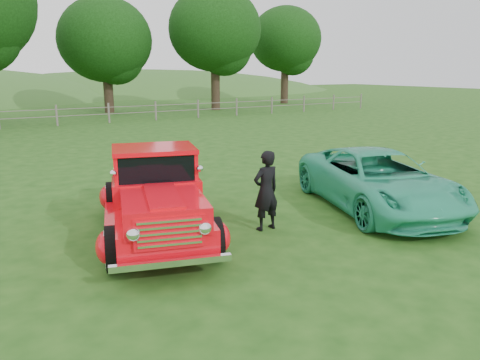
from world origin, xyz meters
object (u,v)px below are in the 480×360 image
tree_far_east (285,39)px  man (266,191)px  teal_sedan (378,180)px  tree_mid_east (215,29)px  red_pickup (155,196)px  tree_near_east (105,40)px

tree_far_east → man: 36.54m
teal_sedan → tree_mid_east: bearing=87.0°
red_pickup → man: 2.20m
tree_near_east → man: 28.70m
man → tree_far_east: bearing=-130.6°
tree_mid_east → man: size_ratio=5.76×
tree_mid_east → red_pickup: 29.64m
red_pickup → teal_sedan: 5.17m
teal_sedan → man: size_ratio=3.02×
tree_near_east → tree_far_east: bearing=3.4°
red_pickup → tree_near_east: bearing=91.9°
tree_far_east → man: (-21.70, -28.96, -5.04)m
teal_sedan → tree_far_east: bearing=74.7°
teal_sedan → man: 3.04m
tree_near_east → man: size_ratio=5.09×
tree_far_east → man: size_ratio=5.41×
tree_near_east → man: bearing=-99.5°
man → tree_near_east: bearing=-103.3°
red_pickup → teal_sedan: size_ratio=1.07×
tree_mid_east → tree_far_east: bearing=18.4°
man → red_pickup: bearing=-25.7°
tree_near_east → tree_far_east: size_ratio=0.94×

